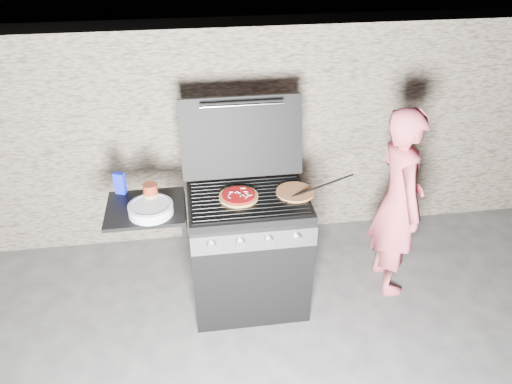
{
  "coord_description": "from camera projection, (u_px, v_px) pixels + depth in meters",
  "views": [
    {
      "loc": [
        -0.35,
        -2.75,
        2.67
      ],
      "look_at": [
        0.05,
        0.0,
        0.95
      ],
      "focal_mm": 35.0,
      "sensor_mm": 36.0,
      "label": 1
    }
  ],
  "objects": [
    {
      "name": "tongs",
      "position": [
        321.0,
        186.0,
        3.31
      ],
      "size": [
        0.48,
        0.12,
        0.1
      ],
      "primitive_type": "cylinder",
      "rotation": [
        0.0,
        1.4,
        0.22
      ],
      "color": "black",
      "rests_on": "gas_grill"
    },
    {
      "name": "plate_stack",
      "position": [
        151.0,
        209.0,
        3.12
      ],
      "size": [
        0.35,
        0.35,
        0.06
      ],
      "primitive_type": "cylinder",
      "rotation": [
        0.0,
        0.0,
        -0.31
      ],
      "color": "silver",
      "rests_on": "gas_grill"
    },
    {
      "name": "ground",
      "position": [
        249.0,
        300.0,
        3.76
      ],
      "size": [
        50.0,
        50.0,
        0.0
      ],
      "primitive_type": "plane",
      "color": "#403F3E"
    },
    {
      "name": "pizza_topped",
      "position": [
        239.0,
        196.0,
        3.27
      ],
      "size": [
        0.34,
        0.34,
        0.03
      ],
      "primitive_type": null,
      "rotation": [
        0.0,
        0.0,
        -0.37
      ],
      "color": "gold",
      "rests_on": "gas_grill"
    },
    {
      "name": "gas_grill",
      "position": [
        214.0,
        255.0,
        3.49
      ],
      "size": [
        1.34,
        0.79,
        0.91
      ],
      "primitive_type": null,
      "color": "black",
      "rests_on": "ground"
    },
    {
      "name": "pizza_plain",
      "position": [
        295.0,
        192.0,
        3.33
      ],
      "size": [
        0.31,
        0.31,
        0.01
      ],
      "primitive_type": "cylinder",
      "rotation": [
        0.0,
        0.0,
        -0.23
      ],
      "color": "#D8824D",
      "rests_on": "gas_grill"
    },
    {
      "name": "person",
      "position": [
        398.0,
        203.0,
        3.56
      ],
      "size": [
        0.35,
        0.54,
        1.46
      ],
      "primitive_type": "imported",
      "rotation": [
        0.0,
        0.0,
        1.56
      ],
      "color": "#D95565",
      "rests_on": "ground"
    },
    {
      "name": "blue_carton",
      "position": [
        120.0,
        183.0,
        3.3
      ],
      "size": [
        0.08,
        0.06,
        0.15
      ],
      "primitive_type": "cube",
      "rotation": [
        0.0,
        0.0,
        -0.38
      ],
      "color": "#101FC1",
      "rests_on": "gas_grill"
    },
    {
      "name": "stone_wall",
      "position": [
        232.0,
        132.0,
        4.17
      ],
      "size": [
        8.0,
        0.35,
        1.8
      ],
      "primitive_type": "cube",
      "color": "gray",
      "rests_on": "ground"
    },
    {
      "name": "sauce_jar",
      "position": [
        151.0,
        194.0,
        3.2
      ],
      "size": [
        0.1,
        0.1,
        0.14
      ],
      "primitive_type": "cylinder",
      "rotation": [
        0.0,
        0.0,
        -0.09
      ],
      "color": "maroon",
      "rests_on": "gas_grill"
    }
  ]
}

